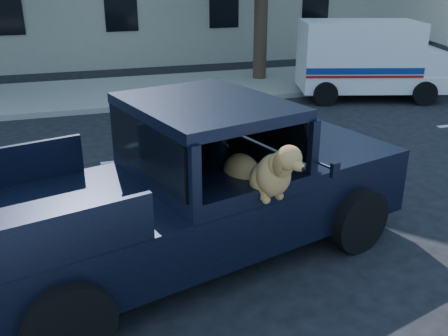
# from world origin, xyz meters

# --- Properties ---
(ground) EXTENTS (120.00, 120.00, 0.00)m
(ground) POSITION_xyz_m (0.00, 0.00, 0.00)
(ground) COLOR black
(ground) RESTS_ON ground
(far_sidewalk) EXTENTS (60.00, 4.00, 0.15)m
(far_sidewalk) POSITION_xyz_m (0.00, 9.20, 0.07)
(far_sidewalk) COLOR gray
(far_sidewalk) RESTS_ON ground
(lane_stripes) EXTENTS (21.60, 0.14, 0.01)m
(lane_stripes) POSITION_xyz_m (2.00, 3.40, 0.01)
(lane_stripes) COLOR silver
(lane_stripes) RESTS_ON ground
(pickup_truck) EXTENTS (6.12, 3.70, 2.06)m
(pickup_truck) POSITION_xyz_m (-0.03, -0.40, 0.70)
(pickup_truck) COLOR black
(pickup_truck) RESTS_ON ground
(mail_truck) EXTENTS (4.38, 2.99, 2.20)m
(mail_truck) POSITION_xyz_m (7.12, 6.59, 0.96)
(mail_truck) COLOR silver
(mail_truck) RESTS_ON ground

